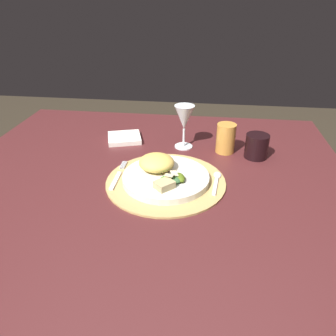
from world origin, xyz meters
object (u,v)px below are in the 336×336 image
(dining_table, at_px, (149,220))
(wine_glass, at_px, (184,119))
(amber_tumbler, at_px, (226,138))
(dinner_plate, at_px, (166,178))
(fork, at_px, (118,176))
(spoon, at_px, (217,179))
(napkin, at_px, (124,138))
(dark_tumbler, at_px, (257,146))

(dining_table, bearing_deg, wine_glass, 68.83)
(amber_tumbler, bearing_deg, dinner_plate, -127.61)
(fork, xyz_separation_m, spoon, (0.29, 0.02, -0.00))
(dinner_plate, relative_size, wine_glass, 1.65)
(fork, distance_m, napkin, 0.28)
(dinner_plate, xyz_separation_m, spoon, (0.15, 0.02, -0.01))
(dinner_plate, bearing_deg, spoon, 8.54)
(dining_table, bearing_deg, fork, -168.60)
(napkin, relative_size, dark_tumbler, 1.47)
(dinner_plate, relative_size, fork, 1.51)
(spoon, bearing_deg, dark_tumbler, 53.80)
(wine_glass, bearing_deg, spoon, -62.89)
(fork, relative_size, dark_tumbler, 2.08)
(spoon, bearing_deg, dining_table, -179.54)
(napkin, distance_m, dark_tumbler, 0.47)
(dining_table, height_order, amber_tumbler, amber_tumbler)
(dinner_plate, height_order, spoon, dinner_plate)
(spoon, distance_m, wine_glass, 0.27)
(dinner_plate, xyz_separation_m, amber_tumbler, (0.17, 0.23, 0.03))
(wine_glass, relative_size, amber_tumbler, 1.52)
(dinner_plate, xyz_separation_m, fork, (-0.14, 0.00, -0.01))
(dining_table, height_order, fork, fork)
(spoon, height_order, wine_glass, wine_glass)
(dark_tumbler, bearing_deg, wine_glass, 168.74)
(fork, height_order, wine_glass, wine_glass)
(napkin, bearing_deg, amber_tumbler, -8.02)
(wine_glass, bearing_deg, dining_table, -111.17)
(dinner_plate, bearing_deg, dark_tumbler, 35.79)
(dining_table, relative_size, amber_tumbler, 12.16)
(dinner_plate, height_order, fork, dinner_plate)
(dining_table, distance_m, napkin, 0.33)
(dark_tumbler, bearing_deg, spoon, -126.20)
(spoon, bearing_deg, wine_glass, 117.11)
(dining_table, xyz_separation_m, dark_tumbler, (0.33, 0.18, 0.20))
(fork, bearing_deg, spoon, 3.78)
(dinner_plate, distance_m, amber_tumbler, 0.29)
(spoon, distance_m, dark_tumbler, 0.22)
(fork, height_order, amber_tumbler, amber_tumbler)
(fork, xyz_separation_m, dark_tumbler, (0.42, 0.19, 0.03))
(spoon, relative_size, wine_glass, 0.85)
(dining_table, relative_size, fork, 7.34)
(dining_table, bearing_deg, dinner_plate, -19.58)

